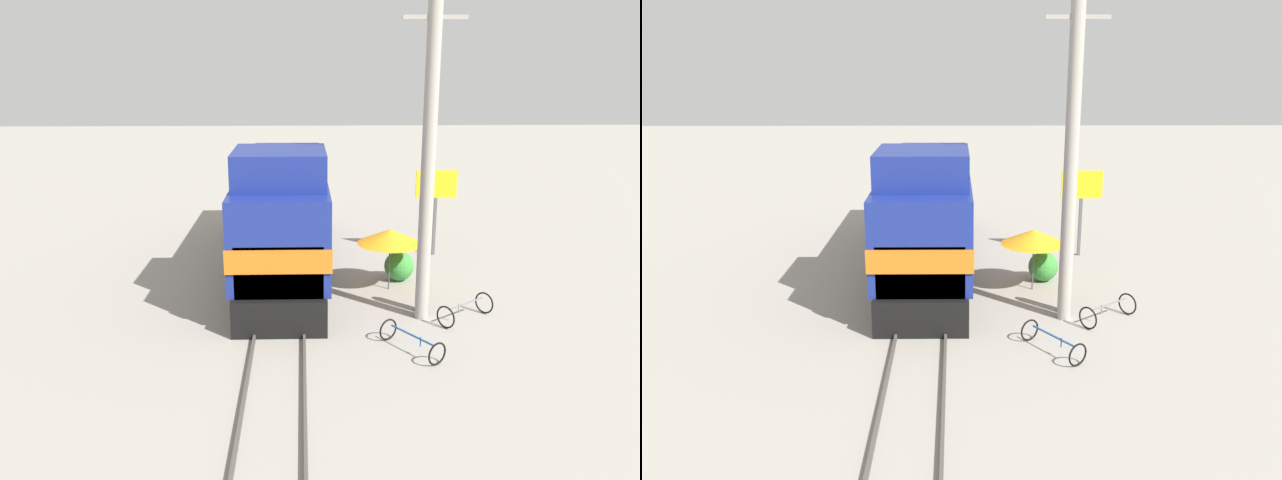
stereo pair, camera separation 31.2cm
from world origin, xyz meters
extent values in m
plane|color=gray|center=(0.00, 0.00, 0.00)|extent=(120.00, 120.00, 0.00)
cube|color=#4C4742|center=(-0.72, 0.00, 0.07)|extent=(0.08, 36.18, 0.15)
cube|color=#4C4742|center=(0.72, 0.00, 0.07)|extent=(0.08, 36.18, 0.15)
cube|color=black|center=(0.00, 4.03, 0.56)|extent=(2.79, 13.83, 1.11)
cube|color=navy|center=(0.00, 4.03, 2.54)|extent=(3.03, 13.27, 2.85)
cube|color=orange|center=(0.00, 4.03, 2.25)|extent=(3.07, 13.41, 0.70)
cube|color=orange|center=(0.00, -1.64, 1.90)|extent=(2.57, 1.94, 1.57)
cube|color=navy|center=(0.00, -0.12, 4.53)|extent=(2.85, 3.04, 1.13)
cylinder|color=#9E998E|center=(4.38, -1.41, 5.04)|extent=(0.42, 0.42, 10.08)
cube|color=#9E998E|center=(4.38, -1.41, 8.87)|extent=(1.80, 0.12, 0.12)
cylinder|color=#4C4C4C|center=(3.70, 1.16, 1.02)|extent=(0.05, 0.05, 2.05)
cone|color=orange|center=(3.70, 1.16, 1.92)|extent=(2.27, 2.27, 0.51)
cube|color=#595959|center=(6.10, 5.18, 1.20)|extent=(0.12, 0.12, 2.41)
cube|color=yellow|center=(6.10, 5.18, 2.97)|extent=(1.65, 0.08, 1.12)
sphere|color=#388C38|center=(4.20, 2.07, 0.54)|extent=(1.08, 1.08, 1.08)
cube|color=#2D3347|center=(4.45, -0.89, 0.42)|extent=(0.30, 0.20, 0.84)
cylinder|color=#337F3F|center=(4.45, -0.89, 1.17)|extent=(0.34, 0.34, 0.66)
sphere|color=tan|center=(4.45, -0.89, 1.62)|extent=(0.24, 0.24, 0.24)
torus|color=black|center=(4.95, -2.23, 0.35)|extent=(0.46, 0.59, 0.70)
torus|color=black|center=(6.43, -1.12, 0.35)|extent=(0.46, 0.59, 0.70)
cube|color=slate|center=(5.69, -1.67, 0.55)|extent=(1.28, 0.98, 0.04)
cylinder|color=slate|center=(5.43, -1.87, 0.47)|extent=(0.04, 0.04, 0.29)
torus|color=black|center=(4.19, -4.60, 0.32)|extent=(0.56, 0.40, 0.64)
torus|color=black|center=(3.12, -3.02, 0.32)|extent=(0.56, 0.40, 0.64)
cube|color=#194C99|center=(3.66, -3.81, 0.51)|extent=(0.95, 1.37, 0.04)
cylinder|color=#194C99|center=(3.85, -4.08, 0.43)|extent=(0.04, 0.04, 0.27)
camera|label=1|loc=(0.68, -19.38, 7.68)|focal=35.00mm
camera|label=2|loc=(0.99, -19.39, 7.68)|focal=35.00mm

